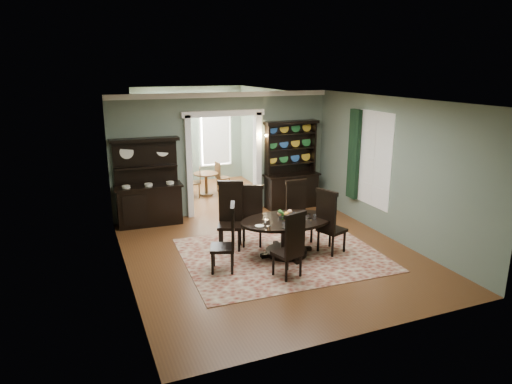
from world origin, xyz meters
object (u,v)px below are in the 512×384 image
at_px(dining_table, 287,230).
at_px(sideboard, 149,195).
at_px(welsh_dresser, 291,177).
at_px(parlor_table, 206,181).

bearing_deg(dining_table, sideboard, 129.29).
distance_m(dining_table, sideboard, 3.60).
bearing_deg(sideboard, dining_table, -50.27).
bearing_deg(sideboard, welsh_dresser, 2.02).
relative_size(welsh_dresser, parlor_table, 3.21).
height_order(dining_table, welsh_dresser, welsh_dresser).
distance_m(sideboard, parlor_table, 2.72).
height_order(dining_table, parlor_table, dining_table).
relative_size(dining_table, parlor_table, 2.68).
bearing_deg(parlor_table, sideboard, -135.24).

